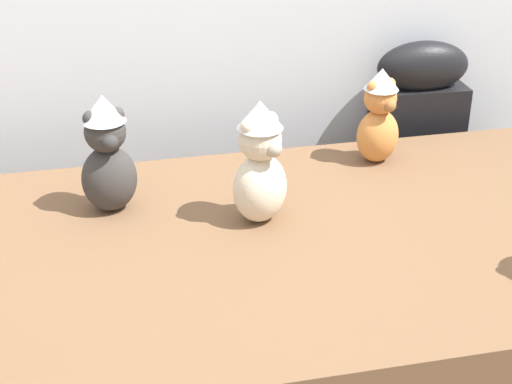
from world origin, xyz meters
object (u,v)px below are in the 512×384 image
object	(u,v)px
instrument_case	(410,190)
teddy_bear_cream	(260,164)
teddy_bear_ginger	(379,117)
teddy_bear_charcoal	(107,155)
display_table	(256,371)

from	to	relation	value
instrument_case	teddy_bear_cream	size ratio (longest dim) A/B	3.35
teddy_bear_ginger	teddy_bear_cream	size ratio (longest dim) A/B	0.88
teddy_bear_ginger	teddy_bear_cream	bearing A→B (deg)	-164.66
teddy_bear_charcoal	instrument_case	bearing A→B (deg)	12.04
display_table	teddy_bear_ginger	bearing A→B (deg)	39.82
teddy_bear_charcoal	teddy_bear_ginger	world-z (taller)	teddy_bear_charcoal
teddy_bear_ginger	teddy_bear_cream	distance (m)	0.45
teddy_bear_ginger	teddy_bear_charcoal	bearing A→B (deg)	171.70
teddy_bear_charcoal	teddy_bear_ginger	size ratio (longest dim) A/B	1.11
display_table	teddy_bear_ginger	distance (m)	0.73
teddy_bear_charcoal	teddy_bear_ginger	xyz separation A→B (m)	(0.71, 0.12, -0.01)
teddy_bear_charcoal	display_table	bearing A→B (deg)	-45.67
display_table	teddy_bear_cream	xyz separation A→B (m)	(0.03, 0.09, 0.51)
teddy_bear_cream	teddy_bear_ginger	bearing A→B (deg)	3.14
instrument_case	teddy_bear_ginger	bearing A→B (deg)	-129.08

